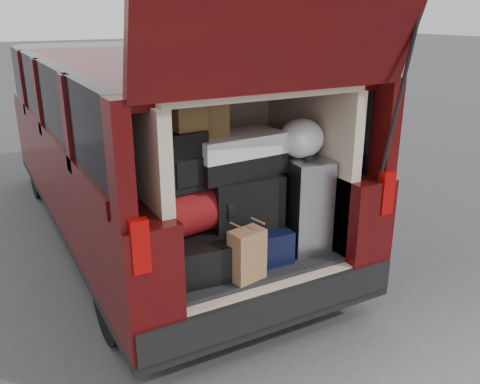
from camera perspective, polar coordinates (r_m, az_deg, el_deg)
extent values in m
plane|color=#3C3C3E|center=(3.78, 1.13, -15.42)|extent=(80.00, 80.00, 0.00)
cylinder|color=black|center=(3.67, -13.50, -11.31)|extent=(0.24, 0.64, 0.64)
cylinder|color=black|center=(4.30, 8.03, -6.04)|extent=(0.24, 0.64, 0.64)
cylinder|color=black|center=(6.68, -21.33, 2.20)|extent=(0.24, 0.64, 0.64)
cylinder|color=black|center=(7.05, -8.10, 4.25)|extent=(0.24, 0.64, 0.64)
cube|color=black|center=(5.35, -9.98, -1.58)|extent=(1.90, 4.85, 0.08)
cube|color=#41070D|center=(5.03, -18.73, 1.59)|extent=(0.33, 4.85, 0.80)
cube|color=#41070D|center=(5.50, -2.50, 4.12)|extent=(0.33, 4.85, 0.80)
cube|color=#41070D|center=(5.02, -10.99, 14.27)|extent=(1.82, 4.46, 0.10)
cube|color=black|center=(4.76, -20.60, 9.58)|extent=(0.12, 4.25, 0.68)
cube|color=black|center=(5.30, -1.19, 11.73)|extent=(0.12, 4.25, 0.68)
cube|color=black|center=(3.35, 3.71, -12.30)|extent=(1.86, 0.16, 0.22)
cube|color=#990505|center=(2.70, -11.20, -5.99)|extent=(0.10, 0.06, 0.30)
cube|color=#990505|center=(3.56, 16.07, -0.05)|extent=(0.10, 0.06, 0.30)
cube|color=black|center=(3.72, -0.93, -6.70)|extent=(1.24, 1.05, 0.06)
cube|color=beige|center=(3.26, -11.31, 0.49)|extent=(0.08, 1.05, 1.15)
cube|color=beige|center=(3.83, 7.78, 3.62)|extent=(0.08, 1.05, 1.15)
cube|color=beige|center=(3.97, -4.74, 4.32)|extent=(1.34, 0.06, 1.15)
cube|color=beige|center=(3.36, -1.05, 12.09)|extent=(1.34, 1.05, 0.06)
cylinder|color=black|center=(3.34, 17.69, 9.75)|extent=(0.02, 0.90, 0.76)
cube|color=black|center=(3.84, -0.91, -9.98)|extent=(1.24, 1.05, 0.55)
cube|color=black|center=(3.40, -5.77, -6.62)|extent=(0.50, 0.65, 0.24)
cube|color=black|center=(3.57, 1.05, -5.38)|extent=(0.45, 0.54, 0.23)
cube|color=white|center=(3.67, 6.89, -1.10)|extent=(0.32, 0.47, 0.66)
cube|color=#A16F48|center=(3.23, 0.80, -7.08)|extent=(0.24, 0.18, 0.34)
cube|color=maroon|center=(3.32, -5.54, -2.07)|extent=(0.52, 0.39, 0.31)
cube|color=black|center=(3.46, 0.44, -0.94)|extent=(0.51, 0.33, 0.35)
cube|color=black|center=(3.18, -6.23, 3.47)|extent=(0.28, 0.19, 0.37)
cube|color=white|center=(3.40, -0.39, 4.27)|extent=(0.65, 0.37, 0.28)
cube|color=brown|center=(3.17, -6.01, 8.60)|extent=(0.22, 0.19, 0.18)
cube|color=brown|center=(3.30, -3.58, 8.24)|extent=(0.23, 0.19, 0.22)
ellipsoid|color=silver|center=(3.52, 6.92, 6.01)|extent=(0.36, 0.34, 0.27)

